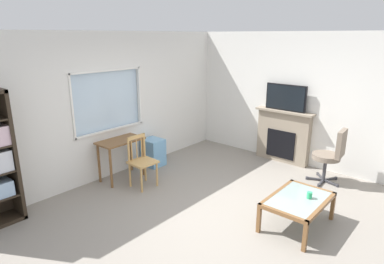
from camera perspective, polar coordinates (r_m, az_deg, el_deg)
ground at (r=5.00m, az=4.16°, el=-14.45°), size 6.59×5.94×0.02m
wall_back_with_window at (r=6.22m, az=-14.15°, el=4.30°), size 5.59×0.15×2.62m
wall_right at (r=6.92m, az=18.77°, el=5.20°), size 0.12×5.14×2.62m
desk_under_window at (r=6.10m, az=-12.17°, el=-2.58°), size 0.82×0.45×0.75m
wooden_chair at (r=5.79m, az=-8.68°, el=-4.93°), size 0.44×0.42×0.90m
plastic_drawer_unit at (r=6.74m, az=-6.69°, el=-3.48°), size 0.35×0.40×0.54m
fireplace at (r=7.08m, az=15.41°, el=-0.64°), size 0.26×1.20×1.09m
tv at (r=6.88m, az=15.85°, el=5.73°), size 0.06×0.84×0.52m
office_chair at (r=6.29m, az=22.91°, el=-3.43°), size 0.57×0.58×1.00m
coffee_table at (r=4.83m, az=17.81°, el=-11.37°), size 1.02×0.68×0.42m
sippy_cup at (r=4.83m, az=19.58°, el=-10.21°), size 0.07×0.07×0.09m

